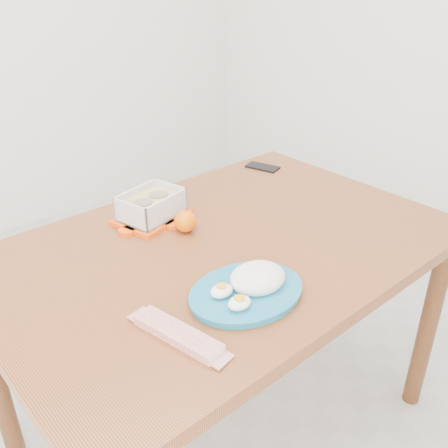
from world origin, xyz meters
TOP-DOWN VIEW (x-y plane):
  - ground at (0.00, 0.00)m, footprint 3.50×3.50m
  - dining_table at (0.17, -0.21)m, footprint 1.36×0.94m
  - food_container at (0.08, 0.05)m, footprint 0.25×0.21m
  - orange_fruit at (0.12, -0.08)m, footprint 0.07×0.07m
  - rice_plate at (0.06, -0.44)m, footprint 0.30×0.30m
  - candy_bar at (-0.16, -0.46)m, footprint 0.10×0.23m
  - smartphone at (0.65, 0.15)m, footprint 0.10×0.14m

SIDE VIEW (x-z plane):
  - ground at x=0.00m, z-range 0.00..0.00m
  - dining_table at x=0.17m, z-range 0.29..1.04m
  - smartphone at x=0.65m, z-range 0.75..0.76m
  - candy_bar at x=-0.16m, z-range 0.75..0.77m
  - rice_plate at x=0.06m, z-range 0.74..0.82m
  - orange_fruit at x=0.12m, z-range 0.75..0.82m
  - food_container at x=0.08m, z-range 0.75..0.84m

